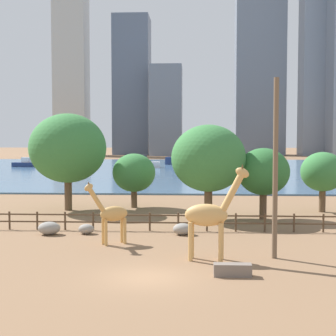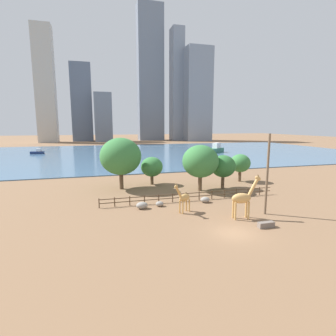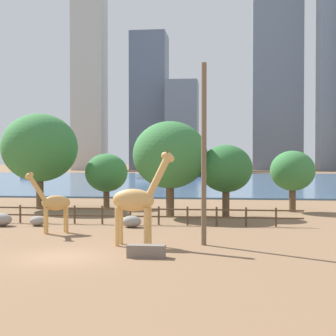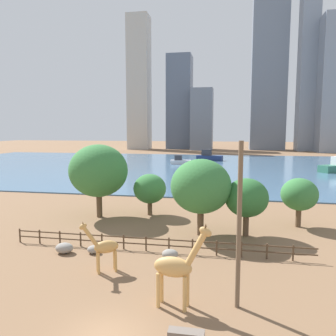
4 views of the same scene
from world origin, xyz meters
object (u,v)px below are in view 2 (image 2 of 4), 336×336
at_px(boulder_by_pole, 160,204).
at_px(tree_left_large, 152,167).
at_px(boulder_near_fence, 205,200).
at_px(tree_right_small, 200,161).
at_px(utility_pole, 267,175).
at_px(boat_barge, 216,149).
at_px(boat_tug, 37,152).
at_px(giraffe_tall, 243,198).
at_px(tree_right_tall, 223,166).
at_px(feeding_trough, 266,225).
at_px(boat_ferry, 126,146).
at_px(boulder_small, 142,205).
at_px(boat_sailboat, 109,150).
at_px(tree_left_small, 240,163).
at_px(giraffe_companion, 184,198).
at_px(tree_center_broad, 121,156).

relative_size(boulder_by_pole, tree_left_large, 0.21).
height_order(boulder_near_fence, tree_right_small, tree_right_small).
bearing_deg(utility_pole, boat_barge, 69.21).
xyz_separation_m(tree_left_large, boat_tug, (-30.58, 59.80, -2.36)).
height_order(giraffe_tall, tree_right_tall, tree_right_tall).
xyz_separation_m(feeding_trough, boat_ferry, (-4.33, 94.36, 1.17)).
height_order(boulder_near_fence, tree_right_tall, tree_right_tall).
distance_m(boulder_small, boat_sailboat, 71.62).
height_order(utility_pole, tree_left_small, utility_pole).
relative_size(utility_pole, tree_left_large, 1.94).
relative_size(giraffe_companion, boulder_near_fence, 2.99).
distance_m(giraffe_tall, tree_right_tall, 14.99).
bearing_deg(giraffe_companion, tree_left_large, -118.93).
height_order(tree_right_small, boat_sailboat, tree_right_small).
relative_size(boulder_near_fence, boat_ferry, 0.15).
xyz_separation_m(boulder_by_pole, feeding_trough, (9.20, -10.18, -0.04)).
distance_m(giraffe_tall, tree_left_small, 21.07).
relative_size(utility_pole, boat_barge, 1.13).
bearing_deg(feeding_trough, giraffe_tall, 107.77).
bearing_deg(tree_right_small, tree_center_broad, 159.82).
bearing_deg(tree_left_small, tree_right_tall, -144.35).
xyz_separation_m(giraffe_companion, boat_tug, (-31.10, 76.25, -1.01)).
xyz_separation_m(giraffe_tall, tree_right_tall, (4.72, 14.17, 1.34)).
distance_m(giraffe_companion, utility_pole, 10.42).
bearing_deg(boulder_by_pole, tree_right_small, 37.66).
bearing_deg(giraffe_tall, utility_pole, 17.39).
bearing_deg(boulder_near_fence, giraffe_companion, -142.56).
relative_size(boulder_by_pole, feeding_trough, 0.60).
relative_size(boulder_near_fence, tree_right_tall, 0.23).
xyz_separation_m(giraffe_tall, boat_sailboat, (-11.13, 78.31, -1.36)).
height_order(utility_pole, boat_sailboat, utility_pole).
height_order(boat_sailboat, boat_barge, boat_barge).
bearing_deg(utility_pole, tree_left_large, 117.07).
bearing_deg(boat_barge, giraffe_tall, 32.17).
relative_size(boulder_near_fence, tree_left_small, 0.25).
bearing_deg(tree_left_small, giraffe_tall, -119.74).
bearing_deg(boat_barge, tree_right_small, 27.33).
distance_m(tree_center_broad, boat_tug, 66.78).
bearing_deg(giraffe_companion, boulder_small, -62.39).
relative_size(tree_right_tall, boat_barge, 0.66).
bearing_deg(tree_left_small, tree_right_small, -155.47).
height_order(tree_right_tall, boat_sailboat, tree_right_tall).
distance_m(giraffe_companion, tree_center_broad, 16.17).
bearing_deg(giraffe_tall, feeding_trough, -65.41).
bearing_deg(tree_center_broad, tree_left_small, 0.12).
distance_m(boulder_near_fence, tree_left_large, 14.30).
bearing_deg(boat_tug, giraffe_companion, 120.26).
distance_m(giraffe_companion, boat_barge, 72.24).
bearing_deg(boulder_near_fence, feeding_trough, -75.64).
relative_size(giraffe_tall, boulder_small, 3.43).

